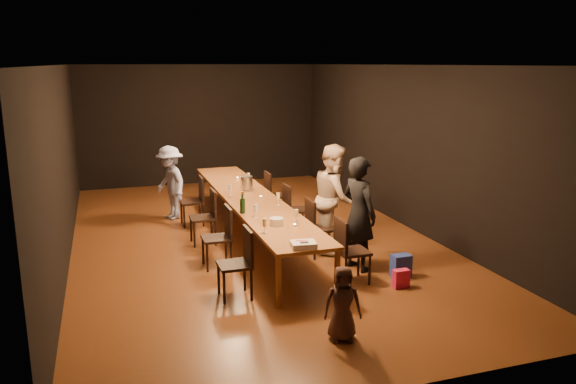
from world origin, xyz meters
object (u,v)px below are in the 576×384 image
object	(u,v)px
table	(251,200)
chair_right_0	(353,251)
chair_left_2	(203,217)
champagne_bottle	(242,202)
woman_tan	(335,198)
chair_right_3	(277,195)
woman_birthday	(359,214)
man_blue	(170,183)
chair_right_1	(321,227)
chair_right_2	(297,209)
chair_left_0	(234,264)
birthday_cake	(303,245)
chair_left_3	(192,201)
ice_bucket	(247,183)
chair_left_1	(216,238)
child	(343,303)
plate_stack	(277,222)

from	to	relation	value
table	chair_right_0	distance (m)	2.56
chair_left_2	champagne_bottle	world-z (taller)	champagne_bottle
woman_tan	chair_left_2	bearing A→B (deg)	85.25
chair_right_3	woman_birthday	size ratio (longest dim) A/B	0.54
woman_tan	man_blue	world-z (taller)	woman_tan
chair_right_1	champagne_bottle	world-z (taller)	champagne_bottle
table	chair_right_3	xyz separation A→B (m)	(0.85, 1.20, -0.24)
table	chair_right_0	size ratio (longest dim) A/B	6.45
table	chair_right_2	world-z (taller)	chair_right_2
chair_left_0	woman_birthday	bearing A→B (deg)	-77.04
birthday_cake	chair_right_2	bearing A→B (deg)	80.45
chair_right_2	man_blue	distance (m)	2.70
chair_left_3	ice_bucket	xyz separation A→B (m)	(0.95, -0.55, 0.41)
chair_right_1	chair_left_1	xyz separation A→B (m)	(-1.70, 0.00, 0.00)
chair_left_1	man_blue	distance (m)	3.00
chair_left_0	champagne_bottle	xyz separation A→B (m)	(0.47, 1.42, 0.46)
woman_tan	child	bearing A→B (deg)	-179.03
chair_left_1	child	size ratio (longest dim) A/B	1.08
chair_right_3	ice_bucket	world-z (taller)	ice_bucket
chair_left_1	woman_birthday	xyz separation A→B (m)	(2.00, -0.74, 0.39)
chair_left_2	woman_tan	xyz separation A→B (m)	(2.00, -1.01, 0.42)
chair_right_2	birthday_cake	bearing A→B (deg)	-17.55
birthday_cake	ice_bucket	bearing A→B (deg)	95.65
table	chair_left_2	xyz separation A→B (m)	(-0.85, 0.00, -0.24)
champagne_bottle	ice_bucket	bearing A→B (deg)	73.64
chair_left_0	chair_left_1	size ratio (longest dim) A/B	1.00
child	chair_right_2	bearing A→B (deg)	93.66
chair_right_2	chair_left_3	xyz separation A→B (m)	(-1.70, 1.20, 0.00)
chair_left_3	champagne_bottle	world-z (taller)	champagne_bottle
man_blue	champagne_bottle	xyz separation A→B (m)	(0.79, -2.75, 0.19)
chair_right_3	woman_birthday	xyz separation A→B (m)	(0.30, -3.14, 0.39)
woman_birthday	champagne_bottle	world-z (taller)	woman_birthday
champagne_bottle	chair_right_3	bearing A→B (deg)	60.48
man_blue	ice_bucket	world-z (taller)	man_blue
chair_right_0	man_blue	bearing A→B (deg)	-154.10
chair_right_2	child	world-z (taller)	chair_right_2
chair_right_0	child	bearing A→B (deg)	-28.47
table	child	xyz separation A→B (m)	(0.03, -3.92, -0.27)
chair_right_3	champagne_bottle	xyz separation A→B (m)	(-1.23, -2.18, 0.46)
man_blue	plate_stack	distance (m)	3.73
plate_stack	ice_bucket	size ratio (longest dim) A/B	0.82
birthday_cake	chair_right_3	bearing A→B (deg)	85.47
man_blue	child	bearing A→B (deg)	-7.59
chair_right_2	woman_tan	bearing A→B (deg)	16.50
chair_left_2	chair_left_3	world-z (taller)	same
man_blue	chair_right_3	bearing A→B (deg)	54.80
chair_left_2	man_blue	bearing A→B (deg)	10.38
chair_right_3	plate_stack	xyz separation A→B (m)	(-0.94, -3.00, 0.34)
chair_left_1	champagne_bottle	world-z (taller)	champagne_bottle
chair_right_1	chair_right_3	xyz separation A→B (m)	(0.00, 2.40, 0.00)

